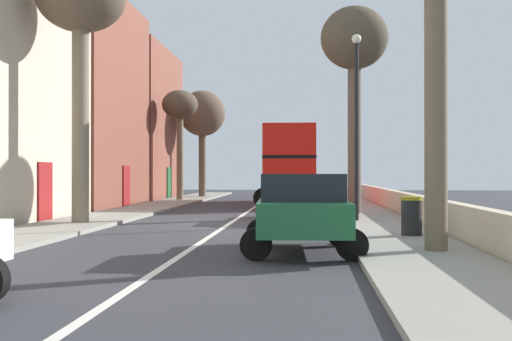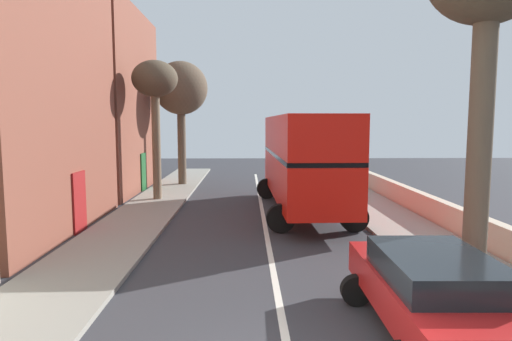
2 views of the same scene
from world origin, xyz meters
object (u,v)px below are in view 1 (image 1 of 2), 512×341
(double_decker_bus, at_px, (290,162))
(street_tree_right_5, at_px, (354,46))
(parked_car_green_right_0, at_px, (302,208))
(street_tree_left_0, at_px, (180,109))
(street_tree_left_4, at_px, (202,115))
(lamppost_right, at_px, (356,112))
(street_tree_left_2, at_px, (81,7))
(litter_bin_right, at_px, (411,216))
(parked_car_red_right_1, at_px, (303,195))

(double_decker_bus, height_order, street_tree_right_5, street_tree_right_5)
(double_decker_bus, height_order, parked_car_green_right_0, double_decker_bus)
(street_tree_left_0, relative_size, street_tree_left_4, 0.91)
(parked_car_green_right_0, relative_size, lamppost_right, 0.64)
(street_tree_left_2, xyz_separation_m, street_tree_right_5, (9.26, 5.33, -0.34))
(double_decker_bus, xyz_separation_m, street_tree_left_2, (-6.44, -14.07, 4.80))
(street_tree_left_2, height_order, litter_bin_right, street_tree_left_2)
(double_decker_bus, relative_size, litter_bin_right, 10.33)
(double_decker_bus, distance_m, street_tree_left_4, 10.83)
(double_decker_bus, bearing_deg, parked_car_red_right_1, -85.92)
(double_decker_bus, xyz_separation_m, litter_bin_right, (3.60, -17.46, -1.73))
(parked_car_green_right_0, bearing_deg, street_tree_left_2, 139.49)
(parked_car_red_right_1, xyz_separation_m, street_tree_right_5, (2.02, 2.45, 5.89))
(parked_car_red_right_1, height_order, lamppost_right, lamppost_right)
(parked_car_red_right_1, distance_m, litter_bin_right, 6.87)
(parked_car_red_right_1, relative_size, street_tree_left_2, 0.54)
(street_tree_left_4, height_order, litter_bin_right, street_tree_left_4)
(parked_car_green_right_0, relative_size, litter_bin_right, 4.04)
(street_tree_left_2, bearing_deg, street_tree_right_5, 29.90)
(double_decker_bus, distance_m, parked_car_red_right_1, 11.31)
(double_decker_bus, bearing_deg, litter_bin_right, -78.35)
(parked_car_green_right_0, distance_m, lamppost_right, 8.41)
(lamppost_right, relative_size, litter_bin_right, 6.31)
(litter_bin_right, bearing_deg, parked_car_green_right_0, -135.01)
(double_decker_bus, relative_size, street_tree_left_4, 1.42)
(street_tree_left_0, height_order, street_tree_right_5, street_tree_right_5)
(parked_car_green_right_0, relative_size, street_tree_left_2, 0.47)
(street_tree_right_5, xyz_separation_m, lamppost_right, (-0.22, -3.81, -3.00))
(litter_bin_right, bearing_deg, street_tree_left_2, 161.33)
(lamppost_right, distance_m, litter_bin_right, 5.94)
(double_decker_bus, relative_size, street_tree_left_0, 1.57)
(street_tree_right_5, bearing_deg, double_decker_bus, 107.89)
(parked_car_red_right_1, height_order, street_tree_right_5, street_tree_right_5)
(street_tree_left_2, distance_m, street_tree_left_4, 22.28)
(double_decker_bus, relative_size, parked_car_green_right_0, 2.56)
(double_decker_bus, xyz_separation_m, lamppost_right, (2.60, -12.55, 1.45))
(street_tree_left_4, bearing_deg, parked_car_red_right_1, -69.98)
(double_decker_bus, bearing_deg, parked_car_green_right_0, -87.73)
(double_decker_bus, xyz_separation_m, street_tree_left_4, (-6.26, 8.17, 3.37))
(parked_car_red_right_1, bearing_deg, street_tree_left_4, 110.02)
(parked_car_green_right_0, xyz_separation_m, street_tree_left_4, (-7.06, 28.43, 4.77))
(street_tree_left_4, relative_size, litter_bin_right, 7.29)
(parked_car_red_right_1, xyz_separation_m, street_tree_left_0, (-7.50, 14.04, 4.65))
(parked_car_red_right_1, bearing_deg, street_tree_left_2, -158.33)
(parked_car_green_right_0, bearing_deg, litter_bin_right, 44.99)
(parked_car_red_right_1, relative_size, street_tree_left_4, 0.63)
(street_tree_left_4, bearing_deg, parked_car_green_right_0, -76.05)
(street_tree_left_0, height_order, street_tree_left_2, street_tree_left_2)
(parked_car_red_right_1, height_order, street_tree_left_0, street_tree_left_0)
(parked_car_red_right_1, relative_size, street_tree_left_0, 0.70)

